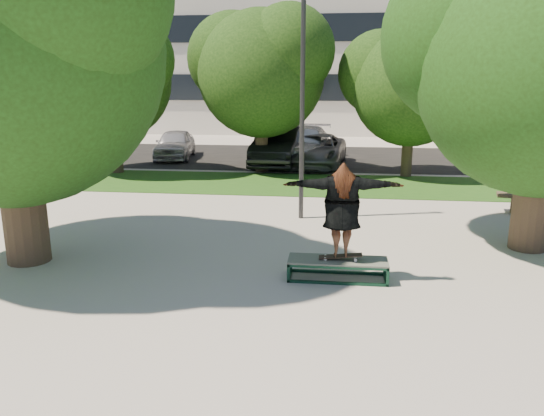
# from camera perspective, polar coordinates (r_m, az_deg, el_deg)

# --- Properties ---
(ground) EXTENTS (120.00, 120.00, 0.00)m
(ground) POSITION_cam_1_polar(r_m,az_deg,el_deg) (9.36, -5.11, -8.72)
(ground) COLOR #99958C
(ground) RESTS_ON ground
(grass_strip) EXTENTS (30.00, 4.00, 0.02)m
(grass_strip) POSITION_cam_1_polar(r_m,az_deg,el_deg) (18.32, 4.03, 2.55)
(grass_strip) COLOR #1B4814
(grass_strip) RESTS_ON ground
(asphalt_strip) EXTENTS (40.00, 8.00, 0.01)m
(asphalt_strip) POSITION_cam_1_polar(r_m,az_deg,el_deg) (24.78, 2.46, 5.52)
(asphalt_strip) COLOR black
(asphalt_strip) RESTS_ON ground
(tree_left) EXTENTS (6.96, 5.95, 7.12)m
(tree_left) POSITION_cam_1_polar(r_m,az_deg,el_deg) (11.37, -27.06, 16.63)
(tree_left) COLOR #38281E
(tree_left) RESTS_ON ground
(tree_right) EXTENTS (6.24, 5.33, 6.51)m
(tree_right) POSITION_cam_1_polar(r_m,az_deg,el_deg) (12.25, 27.20, 14.76)
(tree_right) COLOR #38281E
(tree_right) RESTS_ON ground
(bg_tree_left) EXTENTS (5.28, 4.51, 5.77)m
(bg_tree_left) POSITION_cam_1_polar(r_m,az_deg,el_deg) (21.26, -17.02, 13.65)
(bg_tree_left) COLOR #38281E
(bg_tree_left) RESTS_ON ground
(bg_tree_mid) EXTENTS (5.76, 4.92, 6.24)m
(bg_tree_mid) POSITION_cam_1_polar(r_m,az_deg,el_deg) (20.74, -1.35, 15.03)
(bg_tree_mid) COLOR #38281E
(bg_tree_mid) RESTS_ON ground
(bg_tree_right) EXTENTS (5.04, 4.31, 5.43)m
(bg_tree_right) POSITION_cam_1_polar(r_m,az_deg,el_deg) (20.19, 14.55, 13.14)
(bg_tree_right) COLOR #38281E
(bg_tree_right) RESTS_ON ground
(lamppost) EXTENTS (0.25, 0.15, 6.11)m
(lamppost) POSITION_cam_1_polar(r_m,az_deg,el_deg) (13.48, 3.29, 11.98)
(lamppost) COLOR #2D2D30
(lamppost) RESTS_ON ground
(office_building) EXTENTS (30.00, 14.12, 16.00)m
(office_building) POSITION_cam_1_polar(r_m,az_deg,el_deg) (40.85, 1.43, 20.03)
(office_building) COLOR beige
(office_building) RESTS_ON ground
(grind_box) EXTENTS (1.80, 0.60, 0.38)m
(grind_box) POSITION_cam_1_polar(r_m,az_deg,el_deg) (9.80, 7.06, -6.54)
(grind_box) COLOR #113324
(grind_box) RESTS_ON ground
(skater_rig) EXTENTS (2.12, 0.67, 1.78)m
(skater_rig) POSITION_cam_1_polar(r_m,az_deg,el_deg) (9.47, 7.53, -0.22)
(skater_rig) COLOR white
(skater_rig) RESTS_ON grind_box
(car_silver_a) EXTENTS (2.04, 4.00, 1.30)m
(car_silver_a) POSITION_cam_1_polar(r_m,az_deg,el_deg) (24.65, -10.40, 6.78)
(car_silver_a) COLOR #B5B4BA
(car_silver_a) RESTS_ON asphalt_strip
(car_dark) EXTENTS (1.96, 4.96, 1.61)m
(car_dark) POSITION_cam_1_polar(r_m,az_deg,el_deg) (22.25, 0.70, 6.65)
(car_dark) COLOR black
(car_dark) RESTS_ON asphalt_strip
(car_grey) EXTENTS (2.59, 4.92, 1.32)m
(car_grey) POSITION_cam_1_polar(r_m,az_deg,el_deg) (22.16, 4.79, 6.20)
(car_grey) COLOR #5D5E63
(car_grey) RESTS_ON asphalt_strip
(car_silver_b) EXTENTS (2.60, 5.49, 1.55)m
(car_silver_b) POSITION_cam_1_polar(r_m,az_deg,el_deg) (22.82, 3.39, 6.73)
(car_silver_b) COLOR silver
(car_silver_b) RESTS_ON asphalt_strip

